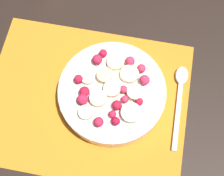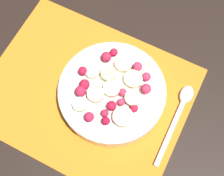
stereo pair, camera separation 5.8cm
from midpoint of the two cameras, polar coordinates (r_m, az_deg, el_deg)
name	(u,v)px [view 1 (the left image)]	position (r m, az deg, el deg)	size (l,w,h in m)	color
ground_plane	(87,100)	(0.62, -7.31, -2.61)	(3.00, 3.00, 0.00)	black
placemat	(86,100)	(0.62, -7.34, -2.52)	(0.40, 0.31, 0.01)	orange
fruit_bowl	(112,92)	(0.59, -2.74, -1.05)	(0.20, 0.20, 0.06)	white
spoon	(180,91)	(0.62, 9.84, -0.81)	(0.03, 0.17, 0.01)	silver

